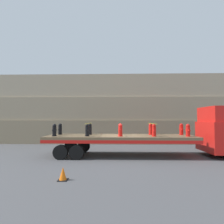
# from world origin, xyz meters

# --- Properties ---
(ground_plane) EXTENTS (120.00, 120.00, 0.00)m
(ground_plane) POSITION_xyz_m (0.00, 0.00, 0.00)
(ground_plane) COLOR #474749
(rock_cliff) EXTENTS (60.00, 3.30, 6.98)m
(rock_cliff) POSITION_xyz_m (0.00, 6.87, 3.49)
(rock_cliff) COLOR #84755B
(rock_cliff) RESTS_ON ground_plane
(truck_cab) EXTENTS (2.39, 2.71, 3.26)m
(truck_cab) POSITION_xyz_m (6.77, 0.00, 1.62)
(truck_cab) COLOR red
(truck_cab) RESTS_ON ground_plane
(flatbed_trailer) EXTENTS (9.73, 2.67, 1.36)m
(flatbed_trailer) POSITION_xyz_m (-0.53, 0.00, 1.12)
(flatbed_trailer) COLOR brown
(flatbed_trailer) RESTS_ON ground_plane
(fire_hydrant_black_near_0) EXTENTS (0.31, 0.55, 0.79)m
(fire_hydrant_black_near_0) POSITION_xyz_m (-4.27, -0.57, 1.74)
(fire_hydrant_black_near_0) COLOR black
(fire_hydrant_black_near_0) RESTS_ON flatbed_trailer
(fire_hydrant_black_far_0) EXTENTS (0.31, 0.55, 0.79)m
(fire_hydrant_black_far_0) POSITION_xyz_m (-4.27, 0.57, 1.74)
(fire_hydrant_black_far_0) COLOR black
(fire_hydrant_black_far_0) RESTS_ON flatbed_trailer
(fire_hydrant_black_near_1) EXTENTS (0.31, 0.55, 0.79)m
(fire_hydrant_black_near_1) POSITION_xyz_m (-2.13, -0.57, 1.74)
(fire_hydrant_black_near_1) COLOR black
(fire_hydrant_black_near_1) RESTS_ON flatbed_trailer
(fire_hydrant_black_far_1) EXTENTS (0.31, 0.55, 0.79)m
(fire_hydrant_black_far_1) POSITION_xyz_m (-2.13, 0.57, 1.74)
(fire_hydrant_black_far_1) COLOR black
(fire_hydrant_black_far_1) RESTS_ON flatbed_trailer
(fire_hydrant_red_near_2) EXTENTS (0.31, 0.55, 0.79)m
(fire_hydrant_red_near_2) POSITION_xyz_m (0.00, -0.57, 1.74)
(fire_hydrant_red_near_2) COLOR red
(fire_hydrant_red_near_2) RESTS_ON flatbed_trailer
(fire_hydrant_red_far_2) EXTENTS (0.31, 0.55, 0.79)m
(fire_hydrant_red_far_2) POSITION_xyz_m (0.00, 0.57, 1.74)
(fire_hydrant_red_far_2) COLOR red
(fire_hydrant_red_far_2) RESTS_ON flatbed_trailer
(fire_hydrant_red_near_3) EXTENTS (0.31, 0.55, 0.79)m
(fire_hydrant_red_near_3) POSITION_xyz_m (2.13, -0.57, 1.74)
(fire_hydrant_red_near_3) COLOR red
(fire_hydrant_red_near_3) RESTS_ON flatbed_trailer
(fire_hydrant_red_far_3) EXTENTS (0.31, 0.55, 0.79)m
(fire_hydrant_red_far_3) POSITION_xyz_m (2.13, 0.57, 1.74)
(fire_hydrant_red_far_3) COLOR red
(fire_hydrant_red_far_3) RESTS_ON flatbed_trailer
(fire_hydrant_red_near_4) EXTENTS (0.31, 0.55, 0.79)m
(fire_hydrant_red_near_4) POSITION_xyz_m (4.27, -0.57, 1.74)
(fire_hydrant_red_near_4) COLOR red
(fire_hydrant_red_near_4) RESTS_ON flatbed_trailer
(fire_hydrant_red_far_4) EXTENTS (0.31, 0.55, 0.79)m
(fire_hydrant_red_far_4) POSITION_xyz_m (4.27, 0.57, 1.74)
(fire_hydrant_red_far_4) COLOR red
(fire_hydrant_red_far_4) RESTS_ON flatbed_trailer
(cargo_strap_rear) EXTENTS (0.05, 2.78, 0.01)m
(cargo_strap_rear) POSITION_xyz_m (-2.13, 0.00, 2.15)
(cargo_strap_rear) COLOR yellow
(cargo_strap_rear) RESTS_ON fire_hydrant_black_near_1
(cargo_strap_middle) EXTENTS (0.05, 2.78, 0.01)m
(cargo_strap_middle) POSITION_xyz_m (2.13, 0.00, 2.15)
(cargo_strap_middle) COLOR yellow
(cargo_strap_middle) RESTS_ON fire_hydrant_red_near_3
(traffic_cone) EXTENTS (0.38, 0.38, 0.53)m
(traffic_cone) POSITION_xyz_m (-2.40, -4.72, 0.26)
(traffic_cone) COLOR black
(traffic_cone) RESTS_ON ground_plane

